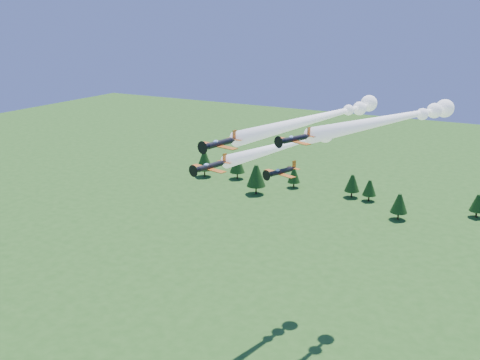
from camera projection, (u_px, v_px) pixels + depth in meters
The scene contains 5 objects.
plane_lead at pixel (324, 116), 106.92m from camera, with size 15.92×55.33×3.70m.
plane_left at pixel (289, 144), 116.46m from camera, with size 14.97×43.13×3.70m.
plane_right at pixel (398, 118), 98.47m from camera, with size 20.88×46.20×3.70m.
plane_slot at pixel (281, 172), 96.97m from camera, with size 6.99×7.82×2.47m.
treeline at pixel (376, 190), 197.69m from camera, with size 166.25×21.94×11.89m.
Camera 1 is at (40.32, -78.12, 68.54)m, focal length 40.00 mm.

